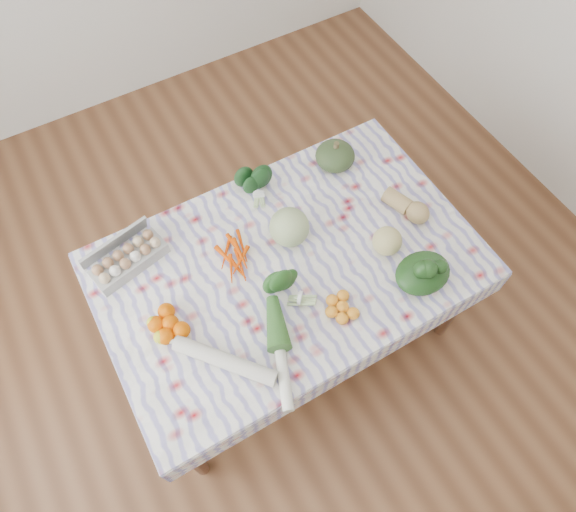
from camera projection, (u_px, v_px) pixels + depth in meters
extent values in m
plane|color=brown|center=(288.00, 328.00, 2.93)|extent=(4.50, 4.50, 0.00)
cube|color=brown|center=(288.00, 266.00, 2.29)|extent=(1.60, 1.00, 0.04)
cylinder|color=brown|center=(191.00, 457.00, 2.24)|extent=(0.06, 0.06, 0.71)
cylinder|color=brown|center=(457.00, 304.00, 2.61)|extent=(0.06, 0.06, 0.71)
cylinder|color=brown|center=(120.00, 299.00, 2.63)|extent=(0.06, 0.06, 0.71)
cylinder|color=brown|center=(360.00, 185.00, 2.99)|extent=(0.06, 0.06, 0.71)
cube|color=white|center=(288.00, 263.00, 2.27)|extent=(1.66, 1.06, 0.01)
cube|color=#A8A7A3|center=(129.00, 260.00, 2.22)|extent=(0.36, 0.21, 0.09)
cube|color=#E44500|center=(236.00, 258.00, 2.26)|extent=(0.25, 0.24, 0.03)
ellipsoid|color=#163C18|center=(258.00, 183.00, 2.41)|extent=(0.19, 0.18, 0.13)
ellipsoid|color=#334724|center=(335.00, 156.00, 2.49)|extent=(0.23, 0.23, 0.13)
sphere|color=#9FB476|center=(289.00, 227.00, 2.25)|extent=(0.23, 0.23, 0.18)
ellipsoid|color=tan|center=(407.00, 205.00, 2.36)|extent=(0.17, 0.25, 0.10)
cube|color=#E75B00|center=(170.00, 323.00, 2.08)|extent=(0.26, 0.26, 0.08)
ellipsoid|color=#20501A|center=(288.00, 294.00, 2.13)|extent=(0.21, 0.21, 0.11)
cube|color=orange|center=(343.00, 306.00, 2.13)|extent=(0.19, 0.19, 0.05)
sphere|color=tan|center=(387.00, 241.00, 2.25)|extent=(0.16, 0.16, 0.13)
ellipsoid|color=black|center=(423.00, 273.00, 2.18)|extent=(0.27, 0.22, 0.11)
cylinder|color=silver|center=(225.00, 361.00, 2.01)|extent=(0.34, 0.39, 0.06)
cylinder|color=white|center=(280.00, 354.00, 2.03)|extent=(0.21, 0.44, 0.05)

